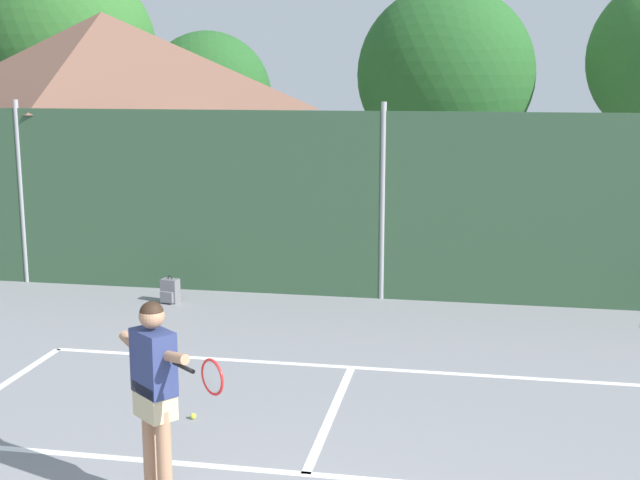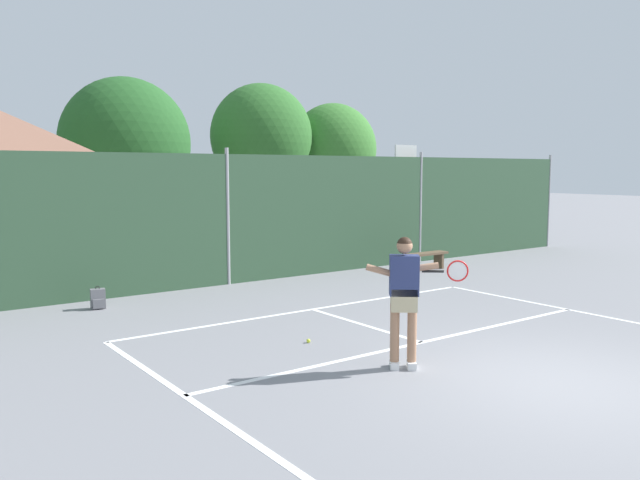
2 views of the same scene
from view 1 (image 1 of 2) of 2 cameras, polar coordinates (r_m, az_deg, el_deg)
The scene contains 6 objects.
chainlink_fence at distance 14.08m, azimuth 4.23°, elevation 2.26°, with size 26.09×0.09×3.29m.
clubhouse_building at distance 18.74m, azimuth -14.15°, elevation 7.30°, with size 6.56×4.66×5.00m.
treeline_backdrop at distance 22.68m, azimuth 4.77°, elevation 11.55°, with size 24.16×4.46×6.87m.
tennis_player at distance 7.50m, azimuth -11.01°, elevation -9.59°, with size 1.22×0.86×1.85m.
tennis_ball at distance 9.62m, azimuth -8.53°, elevation -11.64°, with size 0.07×0.07×0.07m, color #CCE033.
backpack_grey at distance 14.27m, azimuth -10.07°, elevation -3.43°, with size 0.31×0.28×0.46m.
Camera 1 is at (1.48, -4.84, 3.74)m, focal length 47.54 mm.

